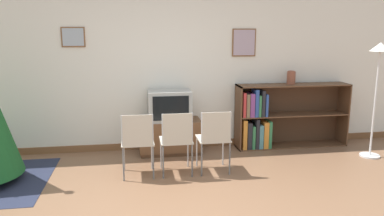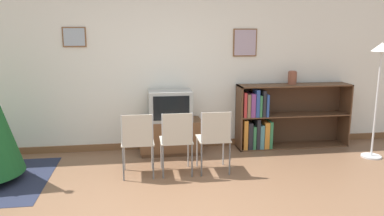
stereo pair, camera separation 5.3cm
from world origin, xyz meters
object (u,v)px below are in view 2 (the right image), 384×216
object	(u,v)px
folding_chair_right	(214,137)
standing_lamp	(380,70)
tv_console	(171,136)
folding_chair_left	(138,141)
folding_chair_center	(177,139)
vase	(292,77)
television	(170,105)
bookshelf	(273,118)

from	to	relation	value
folding_chair_right	standing_lamp	distance (m)	2.51
tv_console	folding_chair_left	size ratio (longest dim) A/B	1.11
folding_chair_center	vase	xyz separation A→B (m)	(1.90, 0.99, 0.62)
television	folding_chair_right	distance (m)	1.05
folding_chair_left	standing_lamp	world-z (taller)	standing_lamp
tv_console	standing_lamp	world-z (taller)	standing_lamp
television	folding_chair_left	size ratio (longest dim) A/B	0.76
folding_chair_left	bookshelf	bearing A→B (deg)	24.50
tv_console	folding_chair_left	xyz separation A→B (m)	(-0.48, -0.90, 0.22)
vase	bookshelf	bearing A→B (deg)	-172.69
television	standing_lamp	size ratio (longest dim) A/B	0.38
television	vase	xyz separation A→B (m)	(1.90, 0.09, 0.37)
standing_lamp	tv_console	bearing A→B (deg)	167.61
folding_chair_left	bookshelf	world-z (taller)	bookshelf
tv_console	folding_chair_left	world-z (taller)	folding_chair_left
folding_chair_left	folding_chair_right	bearing A→B (deg)	0.00
folding_chair_right	vase	xyz separation A→B (m)	(1.42, 0.99, 0.62)
folding_chair_right	bookshelf	size ratio (longest dim) A/B	0.47
folding_chair_right	vase	bearing A→B (deg)	34.87
television	folding_chair_right	world-z (taller)	television
folding_chair_center	bookshelf	xyz separation A→B (m)	(1.61, 0.95, -0.02)
tv_console	vase	bearing A→B (deg)	2.73
television	folding_chair_right	size ratio (longest dim) A/B	0.76
folding_chair_left	vase	size ratio (longest dim) A/B	4.00
television	bookshelf	world-z (taller)	bookshelf
television	bookshelf	distance (m)	1.63
folding_chair_center	vase	world-z (taller)	vase
folding_chair_right	folding_chair_center	bearing A→B (deg)	180.00
folding_chair_left	bookshelf	distance (m)	2.29
television	standing_lamp	bearing A→B (deg)	-12.34
tv_console	vase	xyz separation A→B (m)	(1.90, 0.09, 0.84)
tv_console	bookshelf	bearing A→B (deg)	1.89
bookshelf	vase	world-z (taller)	vase
folding_chair_left	vase	bearing A→B (deg)	22.55
tv_console	standing_lamp	bearing A→B (deg)	-12.39
folding_chair_right	vase	world-z (taller)	vase
bookshelf	standing_lamp	world-z (taller)	standing_lamp
bookshelf	vase	size ratio (longest dim) A/B	8.57
standing_lamp	folding_chair_left	bearing A→B (deg)	-175.36
television	folding_chair_left	bearing A→B (deg)	-118.23
vase	standing_lamp	bearing A→B (deg)	-36.94
bookshelf	standing_lamp	distance (m)	1.63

